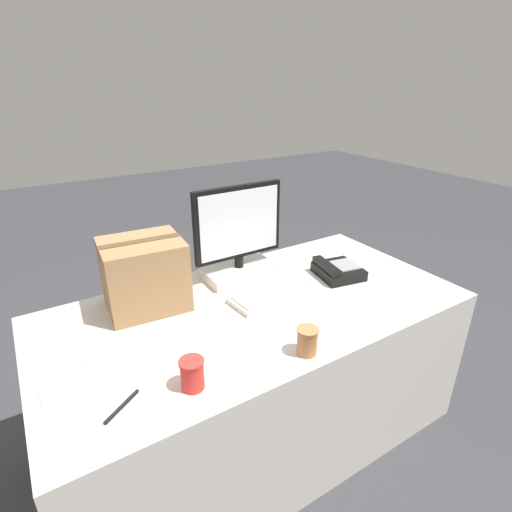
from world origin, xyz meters
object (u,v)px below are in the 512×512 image
(sticky_note_pad, at_px, (57,391))
(spoon, at_px, (86,354))
(keyboard, at_px, (274,293))
(paper_cup_left, at_px, (192,374))
(monitor, at_px, (239,244))
(desk_phone, at_px, (337,270))
(pen_marker, at_px, (122,406))
(paper_cup_right, at_px, (307,341))
(cardboard_box, at_px, (144,274))

(sticky_note_pad, bearing_deg, spoon, 52.61)
(keyboard, bearing_deg, paper_cup_left, -153.46)
(monitor, xyz_separation_m, paper_cup_left, (-0.51, -0.60, -0.12))
(monitor, distance_m, desk_phone, 0.50)
(desk_phone, xyz_separation_m, pen_marker, (-1.13, -0.31, -0.02))
(keyboard, bearing_deg, sticky_note_pad, -176.95)
(paper_cup_left, xyz_separation_m, sticky_note_pad, (-0.37, 0.21, -0.05))
(paper_cup_right, bearing_deg, cardboard_box, 120.97)
(keyboard, bearing_deg, desk_phone, -6.66)
(pen_marker, bearing_deg, keyboard, -11.60)
(spoon, distance_m, cardboard_box, 0.39)
(keyboard, distance_m, desk_phone, 0.37)
(spoon, bearing_deg, sticky_note_pad, -19.82)
(desk_phone, height_order, paper_cup_left, paper_cup_left)
(spoon, height_order, sticky_note_pad, sticky_note_pad)
(paper_cup_left, height_order, paper_cup_right, paper_cup_left)
(desk_phone, distance_m, sticky_note_pad, 1.29)
(monitor, xyz_separation_m, pen_marker, (-0.73, -0.56, -0.17))
(keyboard, xyz_separation_m, desk_phone, (0.37, -0.01, 0.02))
(pen_marker, bearing_deg, paper_cup_left, -42.56)
(paper_cup_left, xyz_separation_m, spoon, (-0.25, 0.35, -0.05))
(monitor, height_order, paper_cup_right, monitor)
(paper_cup_left, bearing_deg, cardboard_box, 85.96)
(paper_cup_right, relative_size, pen_marker, 0.82)
(paper_cup_right, distance_m, sticky_note_pad, 0.82)
(desk_phone, relative_size, spoon, 1.45)
(paper_cup_right, bearing_deg, keyboard, 71.10)
(cardboard_box, bearing_deg, keyboard, -23.33)
(monitor, bearing_deg, sticky_note_pad, -156.03)
(desk_phone, bearing_deg, paper_cup_right, -131.99)
(sticky_note_pad, bearing_deg, paper_cup_right, -18.49)
(monitor, height_order, keyboard, monitor)
(monitor, bearing_deg, paper_cup_left, -130.60)
(keyboard, xyz_separation_m, cardboard_box, (-0.51, 0.22, 0.14))
(desk_phone, xyz_separation_m, paper_cup_right, (-0.51, -0.39, 0.02))
(keyboard, relative_size, cardboard_box, 1.27)
(paper_cup_right, bearing_deg, monitor, 81.33)
(keyboard, height_order, sticky_note_pad, keyboard)
(desk_phone, distance_m, paper_cup_left, 0.98)
(paper_cup_left, relative_size, pen_marker, 0.83)
(spoon, xyz_separation_m, sticky_note_pad, (-0.11, -0.15, 0.00))
(cardboard_box, bearing_deg, desk_phone, -14.46)
(cardboard_box, bearing_deg, paper_cup_left, -94.04)
(cardboard_box, distance_m, pen_marker, 0.61)
(desk_phone, bearing_deg, cardboard_box, 175.71)
(paper_cup_left, bearing_deg, desk_phone, 20.20)
(monitor, height_order, spoon, monitor)
(paper_cup_left, bearing_deg, paper_cup_right, -7.68)
(paper_cup_left, height_order, cardboard_box, cardboard_box)
(monitor, xyz_separation_m, paper_cup_right, (-0.10, -0.65, -0.12))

